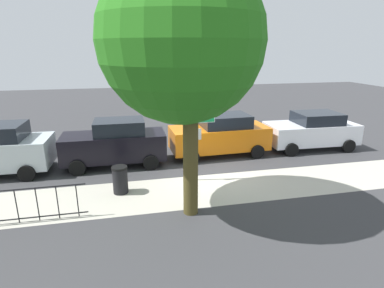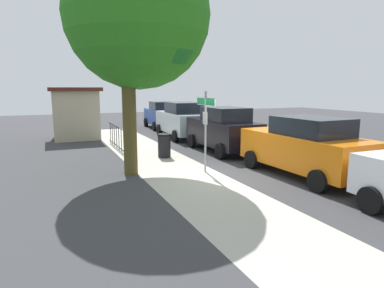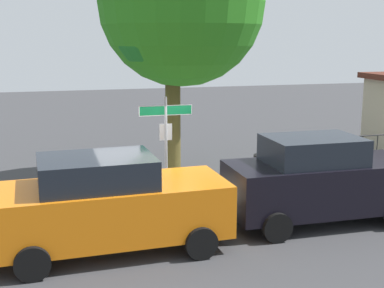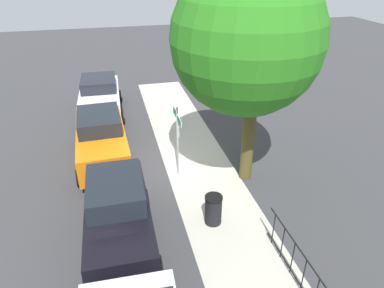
# 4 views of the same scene
# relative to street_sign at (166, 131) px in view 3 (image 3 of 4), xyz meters

# --- Properties ---
(ground_plane) EXTENTS (60.00, 60.00, 0.00)m
(ground_plane) POSITION_rel_street_sign_xyz_m (-0.51, -0.40, -1.88)
(ground_plane) COLOR #38383A
(sidewalk_strip) EXTENTS (24.00, 2.60, 0.00)m
(sidewalk_strip) POSITION_rel_street_sign_xyz_m (1.49, 0.90, -1.88)
(sidewalk_strip) COLOR #B4AFA1
(sidewalk_strip) RESTS_ON ground_plane
(street_sign) EXTENTS (1.35, 0.07, 2.73)m
(street_sign) POSITION_rel_street_sign_xyz_m (0.00, 0.00, 0.00)
(street_sign) COLOR #9EA0A5
(street_sign) RESTS_ON ground_plane
(shade_tree) EXTENTS (4.67, 4.67, 7.45)m
(shade_tree) POSITION_rel_street_sign_xyz_m (0.87, 2.03, 3.12)
(shade_tree) COLOR #4A411E
(shade_tree) RESTS_ON ground_plane
(car_orange) EXTENTS (4.62, 2.17, 1.94)m
(car_orange) POSITION_rel_street_sign_xyz_m (-1.76, -2.71, -0.91)
(car_orange) COLOR orange
(car_orange) RESTS_ON ground_plane
(car_black) EXTENTS (4.32, 1.96, 2.01)m
(car_black) POSITION_rel_street_sign_xyz_m (3.04, -2.33, -0.88)
(car_black) COLOR black
(car_black) RESTS_ON ground_plane
(iron_fence) EXTENTS (3.89, 0.04, 1.07)m
(iron_fence) POSITION_rel_street_sign_xyz_m (5.79, 1.90, -1.32)
(iron_fence) COLOR black
(iron_fence) RESTS_ON ground_plane
(trash_bin) EXTENTS (0.55, 0.55, 0.98)m
(trash_bin) POSITION_rel_street_sign_xyz_m (2.87, 0.50, -1.39)
(trash_bin) COLOR black
(trash_bin) RESTS_ON ground_plane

